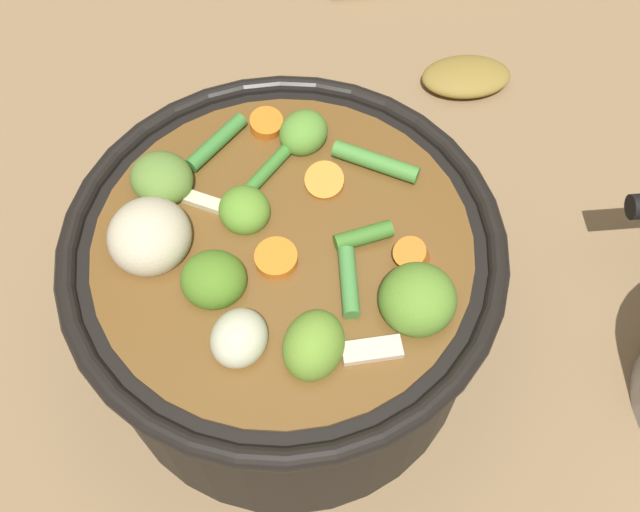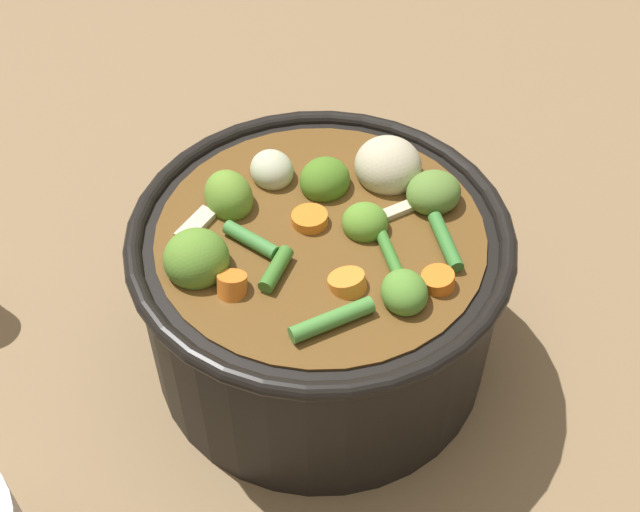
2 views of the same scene
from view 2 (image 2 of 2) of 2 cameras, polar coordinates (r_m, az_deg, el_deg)
ground_plane at (r=0.67m, az=0.03°, el=-6.24°), size 1.10×1.10×0.00m
cooking_pot at (r=0.62m, az=0.03°, el=-2.22°), size 0.26×0.26×0.16m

